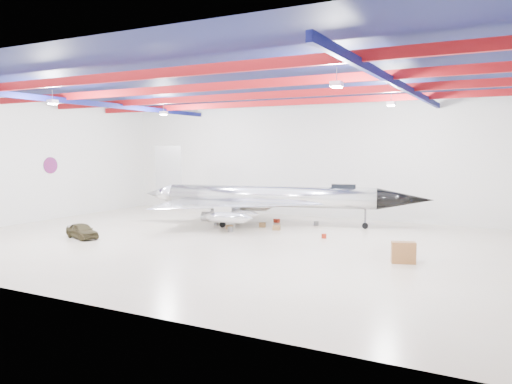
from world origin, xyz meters
The scene contains 17 objects.
floor centered at (0.00, 0.00, 0.00)m, with size 40.00×40.00×0.00m, color beige.
wall_back centered at (0.00, 15.00, 5.50)m, with size 40.00×40.00×0.00m, color silver.
wall_left centered at (-20.00, 0.00, 5.50)m, with size 30.00×30.00×0.00m, color silver.
ceiling centered at (0.00, 0.00, 11.00)m, with size 40.00×40.00×0.00m, color #0A0F38.
ceiling_structure centered at (0.00, 0.00, 10.32)m, with size 39.50×29.50×1.08m.
wall_roundel centered at (-19.94, 2.00, 5.00)m, with size 1.50×1.50×0.10m, color #B21414.
jet_aircraft centered at (-0.55, 8.13, 2.22)m, with size 24.51×17.09×6.77m.
jeep centered at (-9.93, -3.84, 0.56)m, with size 1.31×3.26×1.11m, color #39321C.
desk centered at (12.48, -1.09, 0.62)m, with size 1.34×0.67×1.23m, color brown.
crate_ply centered at (-2.44, 4.60, 0.18)m, with size 0.50×0.40×0.35m, color olive.
toolbox_red centered at (-0.65, 9.82, 0.16)m, with size 0.47×0.37×0.33m, color maroon.
engine_drum centered at (-1.73, 3.57, 0.20)m, with size 0.44×0.44×0.40m, color #59595B.
parts_bin centered at (1.10, 6.05, 0.20)m, with size 0.56×0.45×0.39m, color olive.
crate_small centered at (-4.49, 5.91, 0.12)m, with size 0.35×0.28×0.24m, color #59595B.
tool_chest centered at (5.74, 4.34, 0.17)m, with size 0.37×0.37×0.33m, color maroon.
oil_barrel centered at (-0.60, 6.90, 0.19)m, with size 0.54×0.43×0.38m, color olive.
spares_box centered at (3.09, 9.76, 0.18)m, with size 0.41×0.41×0.37m, color #59595B.
Camera 1 is at (17.98, -29.85, 6.54)m, focal length 35.00 mm.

